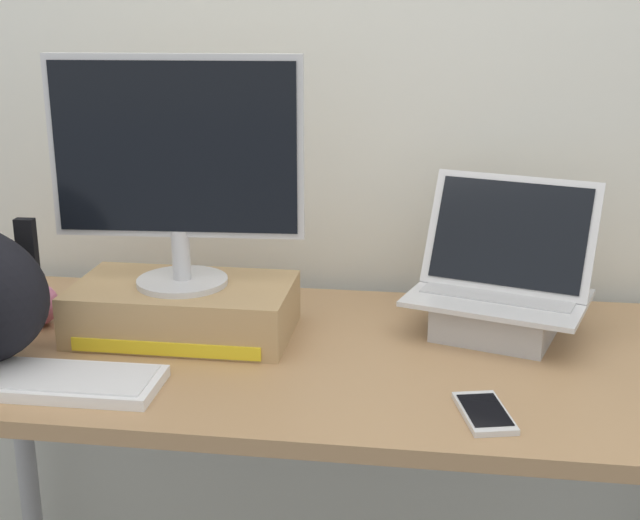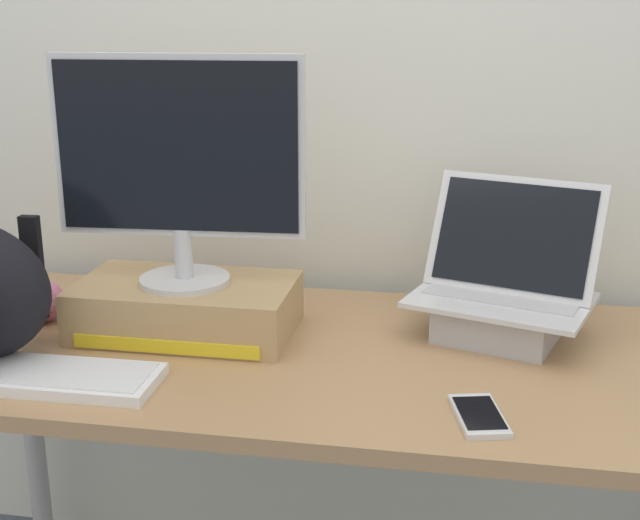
{
  "view_description": "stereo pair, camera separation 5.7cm",
  "coord_description": "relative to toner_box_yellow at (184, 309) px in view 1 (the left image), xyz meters",
  "views": [
    {
      "loc": [
        0.21,
        -1.5,
        1.38
      ],
      "look_at": [
        0.0,
        0.0,
        0.92
      ],
      "focal_mm": 47.98,
      "sensor_mm": 36.0,
      "label": 1
    },
    {
      "loc": [
        0.27,
        -1.49,
        1.38
      ],
      "look_at": [
        0.0,
        0.0,
        0.92
      ],
      "focal_mm": 47.98,
      "sensor_mm": 36.0,
      "label": 2
    }
  ],
  "objects": [
    {
      "name": "back_wall",
      "position": [
        0.28,
        0.41,
        0.5
      ],
      "size": [
        7.0,
        0.1,
        2.6
      ],
      "primitive_type": "cube",
      "color": "silver",
      "rests_on": "ground"
    },
    {
      "name": "desk",
      "position": [
        0.28,
        -0.05,
        -0.13
      ],
      "size": [
        1.71,
        0.72,
        0.74
      ],
      "color": "#A87F56",
      "rests_on": "ground"
    },
    {
      "name": "toner_box_yellow",
      "position": [
        0.0,
        0.0,
        0.0
      ],
      "size": [
        0.43,
        0.25,
        0.1
      ],
      "color": "tan",
      "rests_on": "desk"
    },
    {
      "name": "desktop_monitor",
      "position": [
        0.0,
        -0.0,
        0.29
      ],
      "size": [
        0.49,
        0.18,
        0.44
      ],
      "rotation": [
        0.0,
        0.0,
        0.07
      ],
      "color": "silver",
      "rests_on": "toner_box_yellow"
    },
    {
      "name": "open_laptop",
      "position": [
        0.62,
        0.09,
        0.01
      ],
      "size": [
        0.39,
        0.33,
        0.3
      ],
      "rotation": [
        0.0,
        0.0,
        -0.3
      ],
      "color": "#ADADB2",
      "rests_on": "desk"
    },
    {
      "name": "external_keyboard",
      "position": [
        -0.19,
        -0.27,
        -0.04
      ],
      "size": [
        0.46,
        0.15,
        0.02
      ],
      "rotation": [
        0.0,
        0.0,
        0.01
      ],
      "color": "white",
      "rests_on": "desk"
    },
    {
      "name": "cell_phone",
      "position": [
        0.58,
        -0.28,
        -0.05
      ],
      "size": [
        0.1,
        0.15,
        0.01
      ],
      "rotation": [
        0.0,
        0.0,
        0.24
      ],
      "color": "silver",
      "rests_on": "desk"
    },
    {
      "name": "plush_toy",
      "position": [
        -0.31,
        0.0,
        -0.01
      ],
      "size": [
        0.09,
        0.09,
        0.09
      ],
      "color": "#CC7099",
      "rests_on": "desk"
    }
  ]
}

